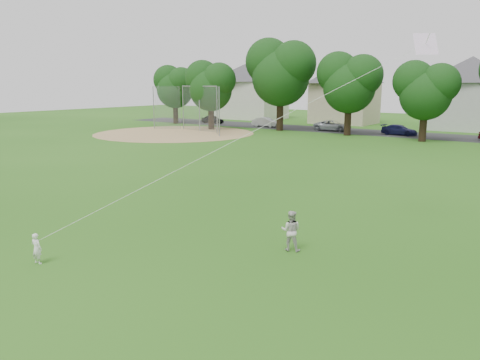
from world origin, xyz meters
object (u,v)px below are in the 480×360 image
Objects in this scene: older_boy at (291,231)px; kite at (244,136)px; toddler at (37,249)px; baseball_backstop at (196,109)px.

kite reaches higher than older_boy.
older_boy is (5.81, 5.66, 0.20)m from toddler.
baseball_backstop reaches higher than older_boy.
baseball_backstop is at bearing -67.40° from toddler.
kite reaches higher than baseball_backstop.
toddler is 0.72× the size of older_boy.
baseball_backstop is (-27.68, 29.24, -1.19)m from kite.
toddler is 0.07× the size of kite.
older_boy is 41.06m from baseball_backstop.
toddler is at bearing 24.16° from older_boy.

